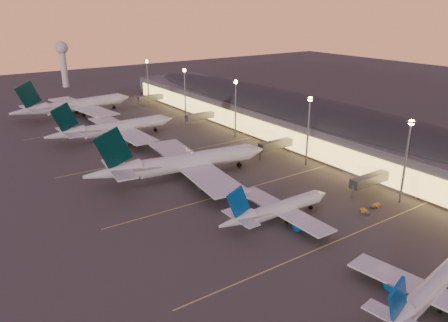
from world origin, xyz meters
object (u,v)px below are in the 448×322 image
radar_tower (63,56)px  baggage_tug_c (375,206)px  airliner_wide_mid (114,128)px  airliner_wide_far (75,106)px  airliner_wide_near (182,163)px  baggage_tug_d (365,212)px  airliner_narrow_north (277,210)px  airliner_narrow_south (425,294)px

radar_tower → baggage_tug_c: radar_tower is taller
airliner_wide_mid → airliner_wide_far: bearing=89.5°
airliner_wide_near → airliner_wide_mid: size_ratio=1.11×
baggage_tug_c → baggage_tug_d: bearing=-175.4°
airliner_wide_far → baggage_tug_c: bearing=-85.5°
airliner_wide_near → baggage_tug_d: airliner_wide_near is taller
airliner_wide_near → airliner_wide_far: size_ratio=0.98×
airliner_narrow_north → baggage_tug_c: (29.96, -10.15, -3.09)m
baggage_tug_d → airliner_wide_far: bearing=32.0°
radar_tower → baggage_tug_d: radar_tower is taller
airliner_narrow_north → radar_tower: (13.15, 248.00, 18.34)m
airliner_narrow_north → airliner_wide_mid: 101.62m
airliner_wide_mid → airliner_narrow_south: bearing=-89.0°
airliner_wide_far → radar_tower: size_ratio=2.07×
airliner_wide_mid → radar_tower: 149.03m
baggage_tug_c → baggage_tug_d: (-5.71, -0.64, 0.01)m
radar_tower → baggage_tug_c: bearing=-86.3°
airliner_narrow_south → airliner_wide_near: (-4.61, 87.77, 1.98)m
airliner_wide_far → airliner_wide_near: bearing=-97.1°
airliner_wide_far → baggage_tug_d: 169.18m
airliner_narrow_north → radar_tower: bearing=87.2°
airliner_wide_near → airliner_wide_mid: 58.32m
airliner_narrow_south → airliner_wide_near: bearing=84.5°
airliner_wide_near → airliner_wide_mid: airliner_wide_near is taller
airliner_wide_far → baggage_tug_d: (32.37, -165.98, -5.08)m
radar_tower → baggage_tug_d: bearing=-87.5°
airliner_wide_mid → baggage_tug_c: size_ratio=18.03×
airliner_wide_mid → baggage_tug_c: airliner_wide_mid is taller
airliner_narrow_south → baggage_tug_d: size_ratio=10.50×
airliner_wide_near → radar_tower: (18.73, 204.95, 16.45)m
airliner_wide_mid → baggage_tug_d: bearing=-75.7°
airliner_narrow_south → radar_tower: radar_tower is taller
airliner_narrow_south → airliner_wide_mid: airliner_wide_mid is taller
radar_tower → baggage_tug_c: 259.58m
airliner_wide_near → baggage_tug_c: 64.18m
airliner_narrow_north → baggage_tug_d: size_ratio=10.72×
airliner_wide_mid → airliner_narrow_north: bearing=-87.3°
airliner_wide_mid → airliner_wide_far: airliner_wide_far is taller
airliner_narrow_north → baggage_tug_c: airliner_narrow_north is taller
airliner_narrow_north → airliner_wide_near: 43.45m
airliner_narrow_south → airliner_wide_mid: (-6.28, 146.06, 1.46)m
airliner_wide_near → baggage_tug_d: bearing=-53.9°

